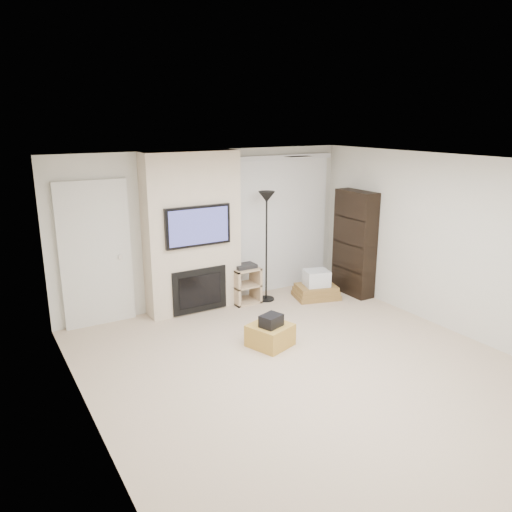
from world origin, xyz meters
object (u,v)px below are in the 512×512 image
floor_lamp (267,216)px  bookshelf (355,243)px  ottoman (270,335)px  av_stand (245,282)px  box_stack (316,287)px

floor_lamp → bookshelf: 1.66m
ottoman → floor_lamp: 2.19m
av_stand → bookshelf: (1.85, -0.55, 0.55)m
ottoman → bookshelf: 2.70m
av_stand → bookshelf: bearing=-16.6°
ottoman → av_stand: av_stand is taller
box_stack → bookshelf: bearing=-10.4°
ottoman → floor_lamp: floor_lamp is taller
av_stand → bookshelf: 2.01m
box_stack → bookshelf: bookshelf is taller
bookshelf → box_stack: bearing=169.6°
av_stand → box_stack: size_ratio=0.78×
ottoman → av_stand: 1.70m
ottoman → floor_lamp: bearing=60.0°
ottoman → bookshelf: size_ratio=0.28×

